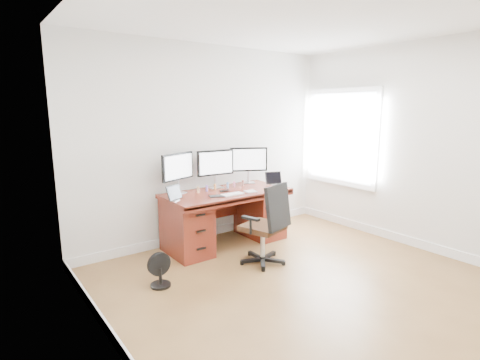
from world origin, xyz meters
TOP-DOWN VIEW (x-y plane):
  - ground at (0.00, 0.00)m, footprint 4.50×4.50m
  - back_wall at (0.00, 2.25)m, footprint 4.00×0.10m
  - right_wall at (2.00, 0.11)m, footprint 0.10×4.50m
  - desk at (0.00, 1.83)m, footprint 1.70×0.80m
  - office_chair at (0.01, 0.99)m, footprint 0.65×0.65m
  - floor_fan at (-1.27, 1.20)m, footprint 0.25×0.21m
  - monitor_left at (-0.58, 2.07)m, footprint 0.53×0.23m
  - monitor_center at (-0.00, 2.07)m, footprint 0.55×0.15m
  - monitor_right at (0.58, 2.07)m, footprint 0.50×0.29m
  - tablet_left at (-0.80, 1.75)m, footprint 0.25×0.16m
  - tablet_right at (0.79, 1.75)m, footprint 0.25×0.15m
  - keyboard at (-0.06, 1.58)m, footprint 0.30×0.13m
  - trackpad at (0.24, 1.58)m, footprint 0.17×0.17m
  - drawing_tablet at (-0.27, 1.62)m, footprint 0.23×0.18m
  - phone at (-0.03, 1.82)m, footprint 0.13×0.08m
  - figurine_yellow at (-0.35, 1.95)m, footprint 0.04×0.04m
  - figurine_purple at (-0.22, 1.95)m, footprint 0.04×0.04m
  - figurine_orange at (-0.09, 1.95)m, footprint 0.04×0.04m
  - figurine_blue at (0.12, 1.95)m, footprint 0.04×0.04m
  - figurine_pink at (0.23, 1.95)m, footprint 0.04×0.04m
  - figurine_brown at (0.38, 1.95)m, footprint 0.04×0.04m

SIDE VIEW (x-z plane):
  - ground at x=0.00m, z-range 0.00..0.00m
  - floor_fan at x=-1.27m, z-range -0.01..0.36m
  - office_chair at x=0.01m, z-range -0.17..0.82m
  - desk at x=0.00m, z-range 0.03..0.78m
  - trackpad at x=0.24m, z-range 0.75..0.76m
  - drawing_tablet at x=-0.27m, z-range 0.75..0.76m
  - phone at x=-0.03m, z-range 0.75..0.76m
  - keyboard at x=-0.06m, z-range 0.75..0.76m
  - figurine_yellow at x=-0.35m, z-range 0.75..0.84m
  - figurine_purple at x=-0.22m, z-range 0.75..0.84m
  - figurine_orange at x=-0.09m, z-range 0.75..0.84m
  - figurine_blue at x=0.12m, z-range 0.75..0.84m
  - figurine_pink at x=0.23m, z-range 0.75..0.84m
  - figurine_brown at x=0.38m, z-range 0.75..0.84m
  - tablet_left at x=-0.80m, z-range 0.74..0.93m
  - tablet_right at x=0.79m, z-range 0.74..0.93m
  - monitor_left at x=-0.58m, z-range 0.82..1.35m
  - monitor_center at x=0.00m, z-range 0.82..1.35m
  - monitor_right at x=0.58m, z-range 0.82..1.35m
  - back_wall at x=0.00m, z-range 0.00..2.70m
  - right_wall at x=2.00m, z-range 0.00..2.70m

